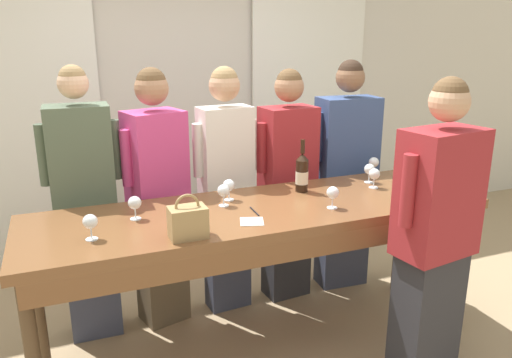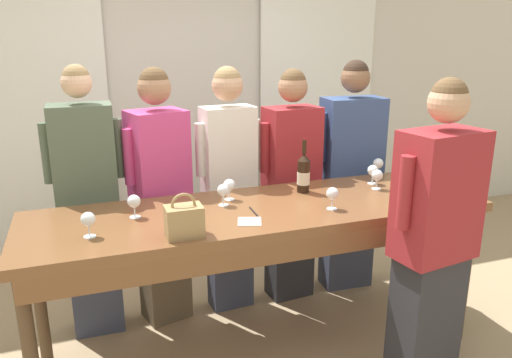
# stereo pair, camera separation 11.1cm
# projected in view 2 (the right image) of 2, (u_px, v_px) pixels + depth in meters

# --- Properties ---
(ground_plane) EXTENTS (18.00, 18.00, 0.00)m
(ground_plane) POSITION_uv_depth(u_px,v_px,m) (260.00, 349.00, 3.19)
(ground_plane) COLOR tan
(wall_back) EXTENTS (12.00, 0.06, 2.80)m
(wall_back) POSITION_uv_depth(u_px,v_px,m) (187.00, 94.00, 4.58)
(wall_back) COLOR beige
(wall_back) RESTS_ON ground_plane
(curtain_panel_left) EXTENTS (1.20, 0.03, 2.69)m
(curtain_panel_left) POSITION_uv_depth(u_px,v_px,m) (34.00, 108.00, 4.12)
(curtain_panel_left) COLOR white
(curtain_panel_left) RESTS_ON ground_plane
(curtain_panel_right) EXTENTS (1.20, 0.03, 2.69)m
(curtain_panel_right) POSITION_uv_depth(u_px,v_px,m) (317.00, 96.00, 4.96)
(curtain_panel_right) COLOR white
(curtain_panel_right) RESTS_ON ground_plane
(tasting_bar) EXTENTS (2.70, 0.79, 0.96)m
(tasting_bar) POSITION_uv_depth(u_px,v_px,m) (262.00, 223.00, 2.93)
(tasting_bar) COLOR brown
(tasting_bar) RESTS_ON ground_plane
(wine_bottle) EXTENTS (0.08, 0.08, 0.34)m
(wine_bottle) POSITION_uv_depth(u_px,v_px,m) (304.00, 173.00, 3.17)
(wine_bottle) COLOR black
(wine_bottle) RESTS_ON tasting_bar
(handbag) EXTENTS (0.18, 0.13, 0.23)m
(handbag) POSITION_uv_depth(u_px,v_px,m) (184.00, 220.00, 2.48)
(handbag) COLOR #997A4C
(handbag) RESTS_ON tasting_bar
(wine_glass_front_left) EXTENTS (0.07, 0.07, 0.13)m
(wine_glass_front_left) POSITION_uv_depth(u_px,v_px,m) (223.00, 191.00, 2.92)
(wine_glass_front_left) COLOR white
(wine_glass_front_left) RESTS_ON tasting_bar
(wine_glass_front_mid) EXTENTS (0.07, 0.07, 0.13)m
(wine_glass_front_mid) POSITION_uv_depth(u_px,v_px,m) (373.00, 171.00, 3.35)
(wine_glass_front_mid) COLOR white
(wine_glass_front_mid) RESTS_ON tasting_bar
(wine_glass_front_right) EXTENTS (0.07, 0.07, 0.13)m
(wine_glass_front_right) POSITION_uv_depth(u_px,v_px,m) (88.00, 220.00, 2.47)
(wine_glass_front_right) COLOR white
(wine_glass_front_right) RESTS_ON tasting_bar
(wine_glass_center_left) EXTENTS (0.07, 0.07, 0.13)m
(wine_glass_center_left) POSITION_uv_depth(u_px,v_px,m) (378.00, 164.00, 3.52)
(wine_glass_center_left) COLOR white
(wine_glass_center_left) RESTS_ON tasting_bar
(wine_glass_center_mid) EXTENTS (0.07, 0.07, 0.13)m
(wine_glass_center_mid) POSITION_uv_depth(u_px,v_px,m) (229.00, 186.00, 3.02)
(wine_glass_center_mid) COLOR white
(wine_glass_center_mid) RESTS_ON tasting_bar
(wine_glass_center_right) EXTENTS (0.07, 0.07, 0.13)m
(wine_glass_center_right) POSITION_uv_depth(u_px,v_px,m) (134.00, 202.00, 2.73)
(wine_glass_center_right) COLOR white
(wine_glass_center_right) RESTS_ON tasting_bar
(wine_glass_back_left) EXTENTS (0.07, 0.07, 0.13)m
(wine_glass_back_left) POSITION_uv_depth(u_px,v_px,m) (438.00, 181.00, 3.11)
(wine_glass_back_left) COLOR white
(wine_glass_back_left) RESTS_ON tasting_bar
(wine_glass_back_mid) EXTENTS (0.07, 0.07, 0.13)m
(wine_glass_back_mid) POSITION_uv_depth(u_px,v_px,m) (332.00, 194.00, 2.86)
(wine_glass_back_mid) COLOR white
(wine_glass_back_mid) RESTS_ON tasting_bar
(wine_glass_back_right) EXTENTS (0.07, 0.07, 0.13)m
(wine_glass_back_right) POSITION_uv_depth(u_px,v_px,m) (377.00, 176.00, 3.23)
(wine_glass_back_right) COLOR white
(wine_glass_back_right) RESTS_ON tasting_bar
(napkin) EXTENTS (0.16, 0.16, 0.00)m
(napkin) POSITION_uv_depth(u_px,v_px,m) (250.00, 221.00, 2.69)
(napkin) COLOR white
(napkin) RESTS_ON tasting_bar
(pen) EXTENTS (0.01, 0.15, 0.01)m
(pen) POSITION_uv_depth(u_px,v_px,m) (253.00, 211.00, 2.84)
(pen) COLOR black
(pen) RESTS_ON tasting_bar
(guest_olive_jacket) EXTENTS (0.49, 0.26, 1.77)m
(guest_olive_jacket) POSITION_uv_depth(u_px,v_px,m) (89.00, 203.00, 3.17)
(guest_olive_jacket) COLOR #383D51
(guest_olive_jacket) RESTS_ON ground_plane
(guest_pink_top) EXTENTS (0.46, 0.36, 1.74)m
(guest_pink_top) POSITION_uv_depth(u_px,v_px,m) (160.00, 196.00, 3.32)
(guest_pink_top) COLOR brown
(guest_pink_top) RESTS_ON ground_plane
(guest_cream_sweater) EXTENTS (0.47, 0.23, 1.74)m
(guest_cream_sweater) POSITION_uv_depth(u_px,v_px,m) (229.00, 186.00, 3.47)
(guest_cream_sweater) COLOR #383D51
(guest_cream_sweater) RESTS_ON ground_plane
(guest_striped_shirt) EXTENTS (0.49, 0.28, 1.71)m
(guest_striped_shirt) POSITION_uv_depth(u_px,v_px,m) (291.00, 184.00, 3.63)
(guest_striped_shirt) COLOR #28282D
(guest_striped_shirt) RESTS_ON ground_plane
(guest_navy_coat) EXTENTS (0.56, 0.27, 1.76)m
(guest_navy_coat) POSITION_uv_depth(u_px,v_px,m) (350.00, 176.00, 3.78)
(guest_navy_coat) COLOR #383D51
(guest_navy_coat) RESTS_ON ground_plane
(host_pouring) EXTENTS (0.53, 0.31, 1.75)m
(host_pouring) POSITION_uv_depth(u_px,v_px,m) (433.00, 246.00, 2.57)
(host_pouring) COLOR #28282D
(host_pouring) RESTS_ON ground_plane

